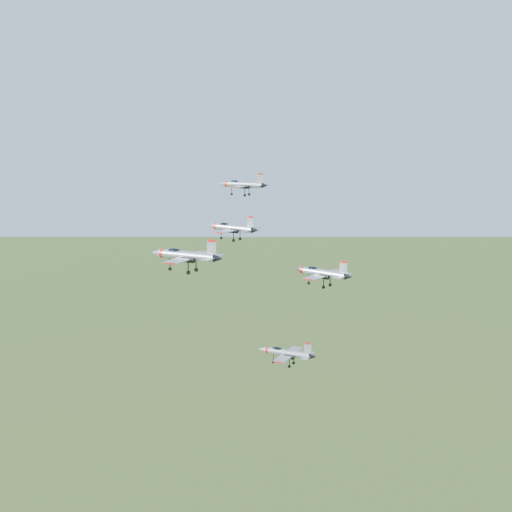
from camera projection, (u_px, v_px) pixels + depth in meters
The scene contains 5 objects.
jet_lead at pixel (242, 184), 142.87m from camera, with size 11.12×9.26×2.97m.
jet_left_high at pixel (232, 228), 132.00m from camera, with size 11.60×9.55×3.10m.
jet_right_high at pixel (185, 255), 115.63m from camera, with size 13.72×11.41×3.67m.
jet_left_low at pixel (321, 273), 132.16m from camera, with size 12.93×10.73×3.45m.
jet_right_low at pixel (286, 353), 120.77m from camera, with size 10.81×9.01×2.89m.
Camera 1 is at (64.63, -108.13, 158.98)m, focal length 50.00 mm.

